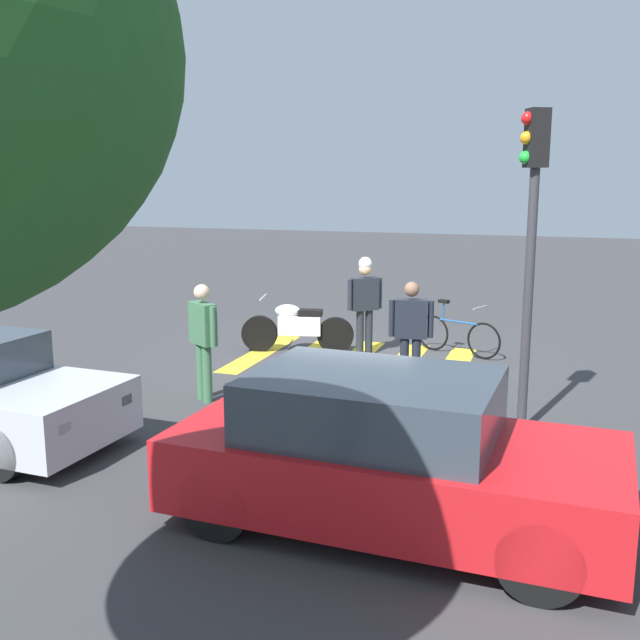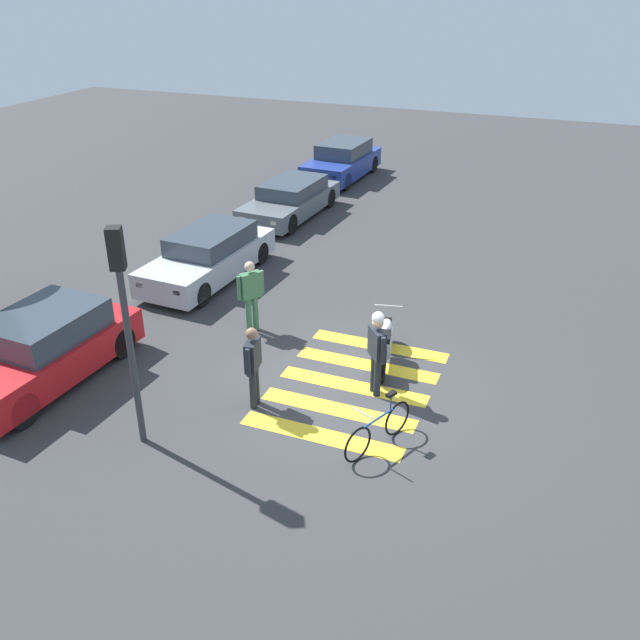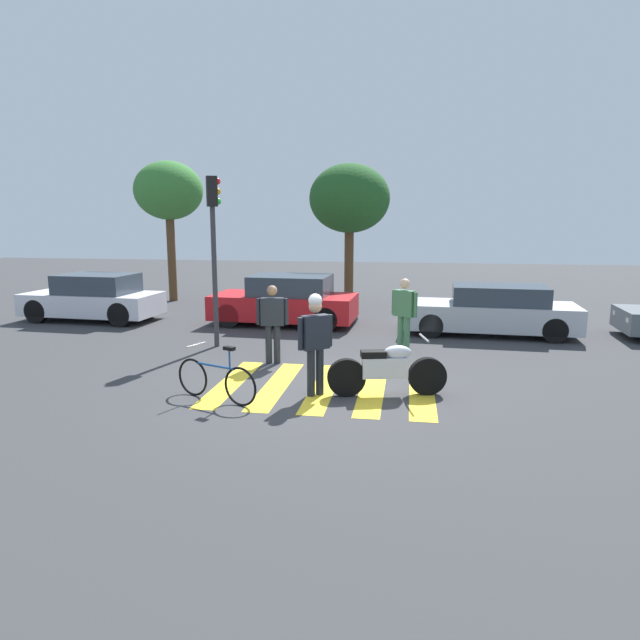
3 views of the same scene
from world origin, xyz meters
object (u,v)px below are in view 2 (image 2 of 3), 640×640
traffic_light_pole (124,304)px  car_red_convertible (43,349)px  car_grey_coupe (290,199)px  police_motorcycle (385,343)px  car_silver_sedan (209,256)px  leaning_bicycle (378,429)px  officer_by_motorcycle (253,362)px  pedestrian_bystander (251,292)px  car_blue_hatchback (342,161)px  officer_on_foot (377,347)px

traffic_light_pole → car_red_convertible: bearing=71.2°
car_red_convertible → car_grey_coupe: bearing=-2.4°
police_motorcycle → car_silver_sedan: 6.34m
leaning_bicycle → car_red_convertible: (-0.34, 7.08, 0.32)m
car_silver_sedan → officer_by_motorcycle: bearing=-142.4°
pedestrian_bystander → car_blue_hatchback: (13.04, 2.55, -0.32)m
leaning_bicycle → car_silver_sedan: 8.53m
officer_on_foot → pedestrian_bystander: 3.81m
leaning_bicycle → car_blue_hatchback: size_ratio=0.38×
police_motorcycle → car_red_convertible: bearing=117.0°
officer_on_foot → car_silver_sedan: officer_on_foot is taller
leaning_bicycle → car_grey_coupe: size_ratio=0.36×
police_motorcycle → car_red_convertible: (-3.22, 6.32, 0.23)m
car_blue_hatchback → traffic_light_pole: bearing=-171.6°
leaning_bicycle → car_silver_sedan: bearing=50.2°
car_grey_coupe → traffic_light_pole: (-12.45, -2.60, 2.15)m
leaning_bicycle → car_red_convertible: car_red_convertible is taller
officer_on_foot → traffic_light_pole: bearing=131.3°
car_blue_hatchback → traffic_light_pole: size_ratio=1.07×
car_red_convertible → car_silver_sedan: size_ratio=0.93×
officer_on_foot → car_red_convertible: officer_on_foot is taller
car_grey_coupe → car_blue_hatchback: size_ratio=1.05×
car_red_convertible → car_blue_hatchback: size_ratio=0.98×
police_motorcycle → traffic_light_pole: (-4.27, 3.25, 2.27)m
leaning_bicycle → car_grey_coupe: 12.89m
officer_on_foot → pedestrian_bystander: bearing=66.8°
officer_by_motorcycle → car_grey_coupe: (10.70, 3.99, -0.38)m
officer_by_motorcycle → pedestrian_bystander: 3.14m
car_grey_coupe → traffic_light_pole: bearing=-168.2°
officer_by_motorcycle → car_silver_sedan: officer_by_motorcycle is taller
car_blue_hatchback → pedestrian_bystander: bearing=-169.0°
police_motorcycle → leaning_bicycle: police_motorcycle is taller
police_motorcycle → officer_by_motorcycle: 3.18m
police_motorcycle → leaning_bicycle: 2.98m
officer_by_motorcycle → traffic_light_pole: 2.85m
car_grey_coupe → traffic_light_pole: traffic_light_pole is taller
pedestrian_bystander → traffic_light_pole: traffic_light_pole is taller
pedestrian_bystander → car_red_convertible: pedestrian_bystander is taller
pedestrian_bystander → traffic_light_pole: 4.85m
car_silver_sedan → car_red_convertible: bearing=174.8°
officer_on_foot → traffic_light_pole: size_ratio=0.45×
leaning_bicycle → car_grey_coupe: bearing=30.9°
car_red_convertible → car_blue_hatchback: bearing=-1.6°
pedestrian_bystander → car_blue_hatchback: pedestrian_bystander is taller
police_motorcycle → traffic_light_pole: traffic_light_pole is taller
leaning_bicycle → traffic_light_pole: size_ratio=0.40×
car_silver_sedan → car_blue_hatchback: size_ratio=1.05×
pedestrian_bystander → car_blue_hatchback: size_ratio=0.40×
police_motorcycle → car_blue_hatchback: (13.29, 5.86, 0.22)m
officer_by_motorcycle → car_blue_hatchback: bearing=14.2°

